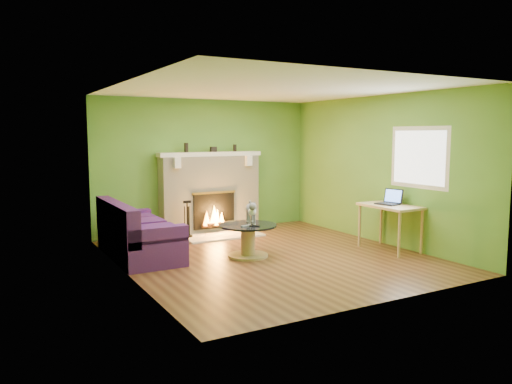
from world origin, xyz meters
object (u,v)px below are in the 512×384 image
Objects in this scene: coffee_table at (248,238)px; cat at (251,212)px; sofa at (136,235)px; desk at (390,210)px.

cat is (0.08, 0.05, 0.41)m from coffee_table.
coffee_table is at bearing -125.75° from cat.
cat is at bearing -26.43° from sofa.
coffee_table is 2.42m from desk.
cat reaches higher than coffee_table.
coffee_table is 1.49× the size of cat.
coffee_table is (1.54, -0.86, -0.05)m from sofa.
sofa reaches higher than coffee_table.
desk is at bearing 1.78° from cat.
desk is (3.81, -1.62, 0.33)m from sofa.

